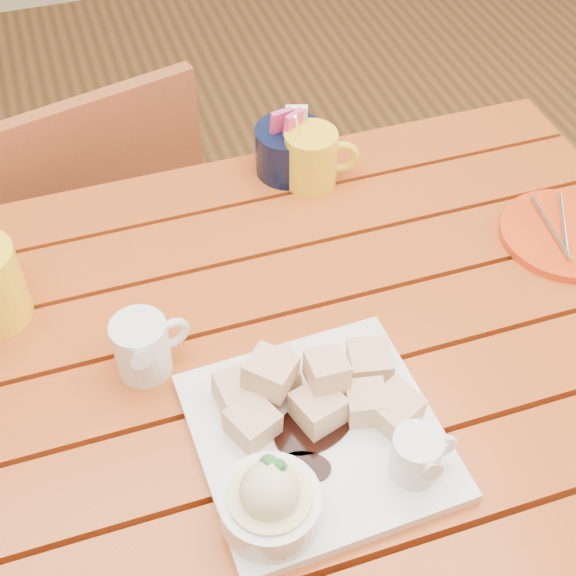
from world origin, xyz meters
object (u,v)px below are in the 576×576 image
object	(u,v)px
table	(265,405)
dessert_plate	(310,443)
chair_far	(94,234)
orange_saucer	(567,234)
coffee_mug_right	(312,157)

from	to	relation	value
table	dessert_plate	world-z (taller)	dessert_plate
chair_far	orange_saucer	bearing A→B (deg)	125.57
orange_saucer	dessert_plate	bearing A→B (deg)	-154.36
table	orange_saucer	world-z (taller)	orange_saucer
table	coffee_mug_right	size ratio (longest dim) A/B	9.01
chair_far	coffee_mug_right	bearing A→B (deg)	123.37
table	chair_far	size ratio (longest dim) A/B	1.45
table	chair_far	xyz separation A→B (m)	(-0.17, 0.61, -0.18)
dessert_plate	orange_saucer	size ratio (longest dim) A/B	1.51
coffee_mug_right	orange_saucer	xyz separation A→B (m)	(0.30, -0.23, -0.04)
table	chair_far	distance (m)	0.66
orange_saucer	table	bearing A→B (deg)	-171.74
table	coffee_mug_right	distance (m)	0.38
coffee_mug_right	chair_far	distance (m)	0.57
orange_saucer	chair_far	distance (m)	0.89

